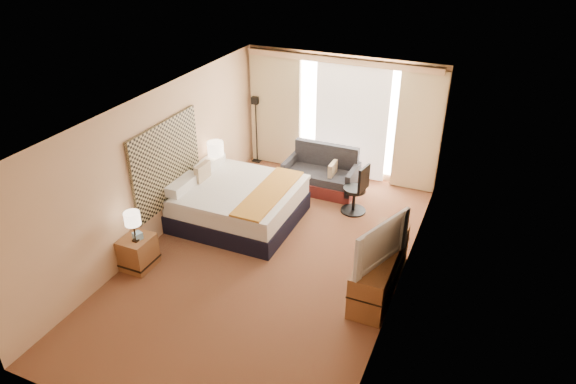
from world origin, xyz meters
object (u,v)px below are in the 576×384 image
at_px(desk_chair, 357,192).
at_px(lamp_left, 132,219).
at_px(nightstand_right, 217,185).
at_px(bed, 238,203).
at_px(floor_lamp, 256,116).
at_px(loveseat, 322,176).
at_px(media_dresser, 380,268).
at_px(television, 375,240).
at_px(nightstand_left, 138,252).
at_px(lamp_right, 216,149).

height_order(desk_chair, lamp_left, lamp_left).
xyz_separation_m(nightstand_right, lamp_left, (0.06, -2.56, 0.68)).
relative_size(nightstand_right, bed, 0.26).
xyz_separation_m(bed, lamp_left, (-0.75, -1.96, 0.58)).
relative_size(nightstand_right, floor_lamp, 0.36).
bearing_deg(bed, loveseat, 60.53).
xyz_separation_m(media_dresser, television, (-0.05, -0.31, 0.69)).
xyz_separation_m(nightstand_left, floor_lamp, (-0.03, 4.35, 0.81)).
bearing_deg(loveseat, bed, -119.39).
height_order(nightstand_right, loveseat, loveseat).
bearing_deg(nightstand_right, floor_lamp, 90.93).
height_order(media_dresser, floor_lamp, floor_lamp).
relative_size(nightstand_left, lamp_right, 0.83).
relative_size(nightstand_right, television, 0.46).
bearing_deg(lamp_left, television, 12.61).
xyz_separation_m(lamp_right, television, (3.63, -1.77, -0.02)).
bearing_deg(nightstand_right, television, -25.73).
xyz_separation_m(nightstand_right, desk_chair, (2.73, 0.55, 0.17)).
relative_size(media_dresser, television, 1.52).
xyz_separation_m(nightstand_left, lamp_left, (0.06, -0.06, 0.68)).
bearing_deg(lamp_right, floor_lamp, 91.60).
distance_m(bed, floor_lamp, 2.69).
bearing_deg(lamp_right, nightstand_left, -90.49).
bearing_deg(nightstand_left, media_dresser, 15.84).
relative_size(loveseat, television, 1.24).
bearing_deg(desk_chair, loveseat, 157.42).
bearing_deg(lamp_right, media_dresser, -21.64).
bearing_deg(floor_lamp, nightstand_right, -89.07).
distance_m(floor_lamp, television, 5.15).
distance_m(nightstand_right, bed, 1.01).
xyz_separation_m(media_dresser, bed, (-2.89, 0.85, 0.02)).
height_order(loveseat, television, television).
height_order(lamp_left, television, television).
bearing_deg(floor_lamp, bed, -71.10).
height_order(nightstand_left, bed, bed).
distance_m(desk_chair, lamp_right, 2.83).
distance_m(floor_lamp, lamp_right, 1.84).
bearing_deg(lamp_left, loveseat, 64.86).
xyz_separation_m(media_dresser, floor_lamp, (-3.73, 3.30, 0.74)).
bearing_deg(nightstand_right, lamp_right, 23.94).
distance_m(loveseat, desk_chair, 1.12).
xyz_separation_m(loveseat, lamp_right, (-1.78, -1.15, 0.76)).
height_order(loveseat, desk_chair, desk_chair).
distance_m(nightstand_left, lamp_left, 0.69).
height_order(nightstand_left, media_dresser, media_dresser).
xyz_separation_m(loveseat, desk_chair, (0.93, -0.61, 0.14)).
distance_m(media_dresser, loveseat, 3.23).
distance_m(desk_chair, television, 2.56).
height_order(nightstand_left, loveseat, loveseat).
bearing_deg(lamp_right, loveseat, 32.89).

